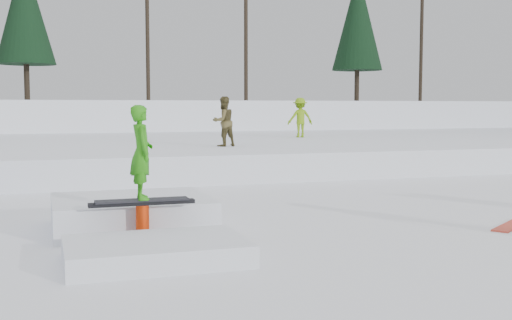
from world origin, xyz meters
name	(u,v)px	position (x,y,z in m)	size (l,w,h in m)	color
ground	(266,242)	(0.00, 0.00, 0.00)	(120.00, 120.00, 0.00)	white
snow_berm	(100,121)	(0.00, 30.00, 1.20)	(60.00, 14.00, 2.40)	white
snow_midrise	(131,150)	(0.00, 16.00, 0.40)	(50.00, 18.00, 0.80)	white
treeline	(207,16)	(6.18, 28.28, 7.45)	(40.24, 4.22, 10.50)	black
walker_olive	(223,121)	(2.30, 10.73, 1.61)	(0.78, 0.61, 1.61)	brown
walker_ygreen	(300,118)	(6.97, 15.58, 1.63)	(1.07, 0.61, 1.65)	#71A211
loose_board_red	(511,225)	(4.50, -0.14, 0.01)	(1.40, 0.28, 0.03)	#C53E2E
jib_rail_feature	(137,218)	(-1.84, 1.01, 0.30)	(2.60, 4.40, 2.11)	white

